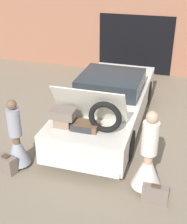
# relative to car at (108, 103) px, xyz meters

# --- Properties ---
(ground_plane) EXTENTS (40.00, 40.00, 0.00)m
(ground_plane) POSITION_rel_car_xyz_m (0.00, 0.02, -0.61)
(ground_plane) COLOR #7F705B
(garage_wall_back) EXTENTS (12.00, 0.14, 2.80)m
(garage_wall_back) POSITION_rel_car_xyz_m (0.00, 4.26, 0.79)
(garage_wall_back) COLOR #9E664C
(garage_wall_back) RESTS_ON ground_plane
(car) EXTENTS (1.93, 5.12, 1.77)m
(car) POSITION_rel_car_xyz_m (0.00, 0.00, 0.00)
(car) COLOR silver
(car) RESTS_ON ground_plane
(person_left) EXTENTS (0.54, 0.54, 1.61)m
(person_left) POSITION_rel_car_xyz_m (-1.41, -2.46, -0.03)
(person_left) COLOR brown
(person_left) RESTS_ON ground_plane
(person_right) EXTENTS (0.61, 0.61, 1.74)m
(person_right) POSITION_rel_car_xyz_m (1.41, -2.41, 0.02)
(person_right) COLOR tan
(person_right) RESTS_ON ground_plane
(suitcase_beside_left_person) EXTENTS (0.47, 0.32, 0.42)m
(suitcase_beside_left_person) POSITION_rel_car_xyz_m (-1.53, -2.75, -0.41)
(suitcase_beside_left_person) COLOR #75665B
(suitcase_beside_left_person) RESTS_ON ground_plane
(suitcase_beside_right_person) EXTENTS (0.50, 0.15, 0.42)m
(suitcase_beside_right_person) POSITION_rel_car_xyz_m (1.63, -2.79, -0.41)
(suitcase_beside_right_person) COLOR #75665B
(suitcase_beside_right_person) RESTS_ON ground_plane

